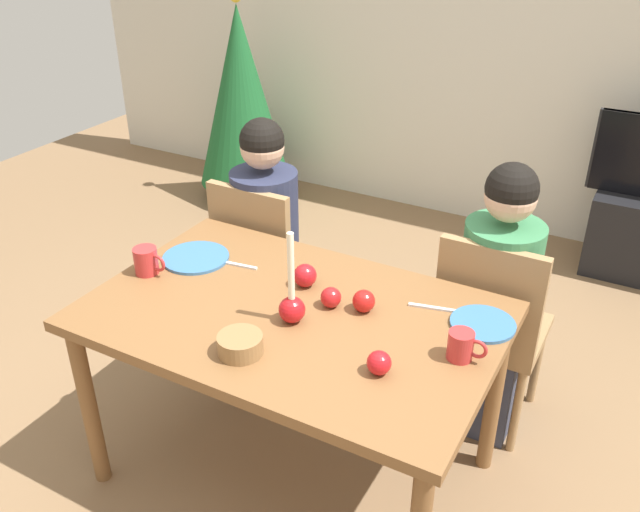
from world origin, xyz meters
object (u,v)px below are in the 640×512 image
person_left_child (266,246)px  apple_by_right_mug (379,363)px  candle_centerpiece (292,304)px  mug_right (462,346)px  chair_left (263,260)px  bowl_walnuts (240,344)px  person_right_child (494,307)px  dining_table (292,332)px  chair_right (490,323)px  christmas_tree (241,97)px  mug_left (147,261)px  apple_far_edge (331,297)px  apple_by_left_plate (305,276)px  plate_right (483,324)px  apple_near_candle (364,301)px  plate_left (196,258)px

person_left_child → apple_by_right_mug: (0.92, -0.80, 0.22)m
candle_centerpiece → mug_right: candle_centerpiece is taller
chair_left → bowl_walnuts: (0.50, -0.88, 0.27)m
person_right_child → mug_right: bearing=-85.7°
person_right_child → mug_right: size_ratio=9.38×
person_left_child → dining_table: bearing=-50.8°
chair_left → chair_right: (1.06, 0.00, 0.00)m
person_left_child → person_right_child: bearing=0.0°
christmas_tree → candle_centerpiece: christmas_tree is taller
mug_left → apple_far_edge: bearing=10.3°
candle_centerpiece → chair_right: bearing=52.0°
mug_right → apple_by_right_mug: size_ratio=1.67×
chair_right → apple_by_left_plate: chair_right is taller
mug_left → candle_centerpiece: bearing=-1.1°
apple_by_left_plate → christmas_tree: bearing=129.9°
bowl_walnuts → chair_left: bearing=119.6°
dining_table → mug_right: bearing=2.8°
plate_right → apple_near_candle: 0.40m
person_left_child → christmas_tree: size_ratio=0.82×
mug_right → bowl_walnuts: bearing=-153.6°
dining_table → christmas_tree: bearing=128.3°
christmas_tree → person_right_child: bearing=-33.5°
dining_table → apple_by_left_plate: (-0.04, 0.17, 0.13)m
mug_left → apple_by_right_mug: mug_left is taller
plate_left → mug_left: mug_left is taller
plate_left → person_right_child: bearing=25.5°
mug_right → apple_by_right_mug: mug_right is taller
chair_right → christmas_tree: bearing=145.9°
chair_right → mug_right: chair_right is taller
person_right_child → bowl_walnuts: (-0.56, -0.91, 0.21)m
chair_left → plate_left: size_ratio=3.49×
christmas_tree → apple_near_candle: size_ratio=18.28×
apple_near_candle → person_right_child: bearing=57.5°
dining_table → bowl_walnuts: bowl_walnuts is taller
chair_right → apple_by_right_mug: (-0.15, -0.76, 0.28)m
bowl_walnuts → apple_by_right_mug: size_ratio=1.91×
chair_right → candle_centerpiece: 0.89m
apple_near_candle → apple_far_edge: 0.11m
candle_centerpiece → mug_right: 0.56m
apple_far_edge → dining_table: bearing=-137.1°
mug_right → person_left_child: bearing=151.2°
apple_far_edge → plate_left: bearing=176.1°
mug_right → person_right_child: bearing=94.3°
mug_left → apple_near_candle: bearing=10.9°
candle_centerpiece → bowl_walnuts: candle_centerpiece is taller
person_right_child → chair_right: bearing=-90.0°
person_right_child → plate_left: size_ratio=4.55×
mug_right → chair_left: bearing=152.5°
plate_left → bowl_walnuts: 0.64m
apple_far_edge → plate_right: bearing=15.9°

